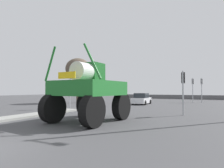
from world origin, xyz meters
The scene contains 10 objects.
ground_plane centered at (0.00, 18.00, 0.00)m, with size 120.00×120.00×0.00m, color #424244.
median_island centered at (-4.98, 5.68, 0.07)m, with size 1.49×10.75×0.15m, color gray.
oversize_sprayer centered at (0.09, 6.53, 1.85)m, with size 4.05×5.09×4.46m.
sedan_ahead centered at (-1.62, 21.68, 0.71)m, with size 2.03×4.17×1.52m.
traffic_signal_near_left centered at (-6.07, 12.20, 2.95)m, with size 0.24×0.54×4.04m.
traffic_signal_near_right centered at (4.92, 12.21, 2.47)m, with size 0.24×0.54×3.39m.
traffic_signal_far_left centered at (4.24, 29.41, 2.80)m, with size 0.24×0.55×3.84m.
traffic_signal_far_right centered at (5.52, 29.42, 2.78)m, with size 0.24×0.55×3.80m.
bare_tree_left centered at (-11.10, 19.85, 5.13)m, with size 3.74×3.74×6.78m.
roadside_barrier centered at (0.00, 40.12, 0.45)m, with size 30.19×0.24×0.90m, color #59595B.
Camera 1 is at (6.81, -3.25, 1.92)m, focal length 30.45 mm.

